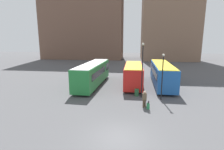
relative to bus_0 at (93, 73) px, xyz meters
The scene contains 10 objects.
ground_plane 14.92m from the bus_0, 69.96° to the right, with size 160.00×160.00×0.00m, color #4C4C4F.
building_block_left 41.25m from the bus_0, 108.05° to the left, with size 27.75×11.33×30.07m.
bus_0 is the anchor object (origin of this frame).
bus_1 5.98m from the bus_0, ahead, with size 2.54×9.24×3.07m.
bus_2 10.25m from the bus_0, ahead, with size 2.75×11.77×3.19m.
traveler 10.80m from the bus_0, 48.81° to the right, with size 0.54×0.54×1.72m.
suitcase 11.38m from the bus_0, 48.72° to the right, with size 0.28×0.34×0.87m.
lamp_post_0 10.74m from the bus_0, 31.35° to the right, with size 0.28×0.28×5.16m.
lamp_post_1 8.75m from the bus_0, 35.75° to the right, with size 0.28×0.28×6.30m.
trash_bin 7.94m from the bus_0, 35.28° to the right, with size 0.52×0.52×0.85m.
Camera 1 is at (0.88, -10.94, 6.64)m, focal length 28.00 mm.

